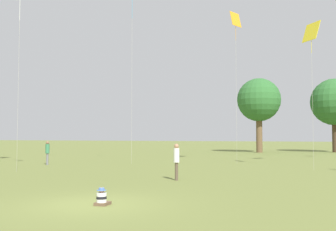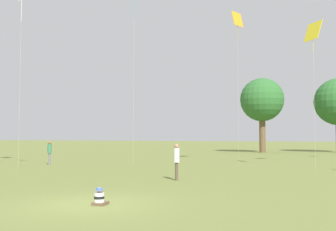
{
  "view_description": "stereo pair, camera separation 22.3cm",
  "coord_description": "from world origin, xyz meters",
  "px_view_note": "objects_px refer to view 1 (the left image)",
  "views": [
    {
      "loc": [
        6.58,
        -11.11,
        2.2
      ],
      "look_at": [
        0.11,
        6.94,
        3.2
      ],
      "focal_mm": 42.0,
      "sensor_mm": 36.0,
      "label": 1
    },
    {
      "loc": [
        6.79,
        -11.04,
        2.2
      ],
      "look_at": [
        0.11,
        6.94,
        3.2
      ],
      "focal_mm": 42.0,
      "sensor_mm": 36.0,
      "label": 2
    }
  ],
  "objects_px": {
    "person_standing_2": "(47,150)",
    "distant_tree_1": "(335,102)",
    "kite_2": "(236,23)",
    "person_standing_0": "(176,158)",
    "kite_4": "(132,1)",
    "seated_toddler": "(102,198)",
    "kite_1": "(311,34)",
    "distant_tree_2": "(259,100)"
  },
  "relations": [
    {
      "from": "person_standing_2",
      "to": "distant_tree_1",
      "type": "relative_size",
      "value": 0.18
    },
    {
      "from": "person_standing_2",
      "to": "kite_2",
      "type": "height_order",
      "value": "kite_2"
    },
    {
      "from": "person_standing_0",
      "to": "kite_4",
      "type": "bearing_deg",
      "value": -115.13
    },
    {
      "from": "seated_toddler",
      "to": "person_standing_0",
      "type": "bearing_deg",
      "value": 87.59
    },
    {
      "from": "kite_2",
      "to": "kite_4",
      "type": "xyz_separation_m",
      "value": [
        -7.83,
        -2.98,
        1.78
      ]
    },
    {
      "from": "person_standing_2",
      "to": "distant_tree_1",
      "type": "bearing_deg",
      "value": -170.75
    },
    {
      "from": "kite_4",
      "to": "seated_toddler",
      "type": "bearing_deg",
      "value": 44.52
    },
    {
      "from": "kite_1",
      "to": "kite_2",
      "type": "xyz_separation_m",
      "value": [
        -5.69,
        4.01,
        2.4
      ]
    },
    {
      "from": "kite_2",
      "to": "kite_4",
      "type": "height_order",
      "value": "kite_4"
    },
    {
      "from": "seated_toddler",
      "to": "person_standing_2",
      "type": "distance_m",
      "value": 18.67
    },
    {
      "from": "kite_4",
      "to": "distant_tree_1",
      "type": "bearing_deg",
      "value": 172.53
    },
    {
      "from": "person_standing_2",
      "to": "kite_4",
      "type": "bearing_deg",
      "value": 165.27
    },
    {
      "from": "kite_1",
      "to": "distant_tree_1",
      "type": "xyz_separation_m",
      "value": [
        3.12,
        30.04,
        -2.21
      ]
    },
    {
      "from": "distant_tree_1",
      "to": "distant_tree_2",
      "type": "relative_size",
      "value": 1.01
    },
    {
      "from": "seated_toddler",
      "to": "distant_tree_2",
      "type": "xyz_separation_m",
      "value": [
        0.02,
        42.17,
        6.71
      ]
    },
    {
      "from": "seated_toddler",
      "to": "kite_1",
      "type": "bearing_deg",
      "value": 65.9
    },
    {
      "from": "distant_tree_1",
      "to": "seated_toddler",
      "type": "bearing_deg",
      "value": -101.74
    },
    {
      "from": "person_standing_0",
      "to": "kite_4",
      "type": "height_order",
      "value": "kite_4"
    },
    {
      "from": "distant_tree_1",
      "to": "person_standing_2",
      "type": "bearing_deg",
      "value": -124.28
    },
    {
      "from": "distant_tree_2",
      "to": "distant_tree_1",
      "type": "bearing_deg",
      "value": 23.05
    },
    {
      "from": "person_standing_0",
      "to": "distant_tree_1",
      "type": "relative_size",
      "value": 0.18
    },
    {
      "from": "person_standing_0",
      "to": "person_standing_2",
      "type": "height_order",
      "value": "person_standing_0"
    },
    {
      "from": "kite_4",
      "to": "person_standing_2",
      "type": "bearing_deg",
      "value": -35.89
    },
    {
      "from": "kite_2",
      "to": "distant_tree_1",
      "type": "bearing_deg",
      "value": 51.52
    },
    {
      "from": "person_standing_0",
      "to": "distant_tree_2",
      "type": "xyz_separation_m",
      "value": [
        0.01,
        34.75,
        5.82
      ]
    },
    {
      "from": "seated_toddler",
      "to": "person_standing_0",
      "type": "relative_size",
      "value": 0.31
    },
    {
      "from": "kite_2",
      "to": "kite_4",
      "type": "bearing_deg",
      "value": -178.94
    },
    {
      "from": "seated_toddler",
      "to": "person_standing_0",
      "type": "xyz_separation_m",
      "value": [
        0.02,
        7.42,
        0.89
      ]
    },
    {
      "from": "person_standing_2",
      "to": "distant_tree_1",
      "type": "xyz_separation_m",
      "value": [
        22.06,
        32.36,
        5.63
      ]
    },
    {
      "from": "person_standing_0",
      "to": "kite_1",
      "type": "height_order",
      "value": "kite_1"
    },
    {
      "from": "kite_2",
      "to": "distant_tree_2",
      "type": "bearing_deg",
      "value": 72.25
    },
    {
      "from": "person_standing_0",
      "to": "kite_1",
      "type": "xyz_separation_m",
      "value": [
        6.47,
        8.79,
        7.83
      ]
    },
    {
      "from": "seated_toddler",
      "to": "kite_2",
      "type": "bearing_deg",
      "value": 85.44
    },
    {
      "from": "distant_tree_1",
      "to": "distant_tree_2",
      "type": "xyz_separation_m",
      "value": [
        -9.58,
        -4.08,
        0.21
      ]
    },
    {
      "from": "kite_1",
      "to": "kite_4",
      "type": "distance_m",
      "value": 14.18
    },
    {
      "from": "kite_4",
      "to": "kite_1",
      "type": "bearing_deg",
      "value": 108.0
    },
    {
      "from": "kite_2",
      "to": "person_standing_2",
      "type": "bearing_deg",
      "value": -174.23
    },
    {
      "from": "kite_1",
      "to": "distant_tree_2",
      "type": "height_order",
      "value": "distant_tree_2"
    },
    {
      "from": "person_standing_0",
      "to": "person_standing_2",
      "type": "relative_size",
      "value": 1.01
    },
    {
      "from": "distant_tree_1",
      "to": "distant_tree_2",
      "type": "bearing_deg",
      "value": -156.95
    },
    {
      "from": "distant_tree_1",
      "to": "person_standing_0",
      "type": "bearing_deg",
      "value": -103.88
    },
    {
      "from": "kite_1",
      "to": "kite_4",
      "type": "bearing_deg",
      "value": -89.68
    }
  ]
}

